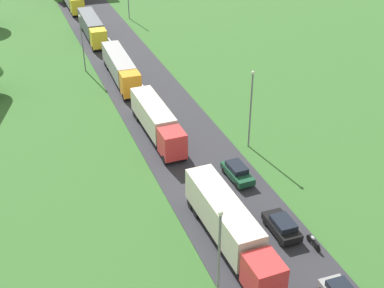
% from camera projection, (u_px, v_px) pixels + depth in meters
% --- Properties ---
extents(road, '(10.00, 140.00, 0.06)m').
position_uv_depth(road, '(206.00, 174.00, 51.54)').
color(road, '#2B2B30').
rests_on(road, ground).
extents(lane_marking_centre, '(0.16, 123.28, 0.01)m').
position_uv_depth(lane_marking_centre, '(219.00, 192.00, 48.93)').
color(lane_marking_centre, white).
rests_on(lane_marking_centre, road).
extents(truck_lead, '(2.74, 13.80, 3.75)m').
position_uv_depth(truck_lead, '(229.00, 225.00, 41.40)').
color(truck_lead, red).
rests_on(truck_lead, road).
extents(truck_second, '(2.61, 12.86, 3.49)m').
position_uv_depth(truck_second, '(157.00, 120.00, 57.17)').
color(truck_second, red).
rests_on(truck_second, road).
extents(truck_third, '(2.88, 14.32, 3.46)m').
position_uv_depth(truck_third, '(121.00, 67.00, 70.71)').
color(truck_third, orange).
rests_on(truck_third, road).
extents(truck_fourth, '(2.81, 14.31, 3.44)m').
position_uv_depth(truck_fourth, '(92.00, 26.00, 86.17)').
color(truck_fourth, yellow).
rests_on(truck_fourth, road).
extents(car_second, '(1.93, 4.08, 1.45)m').
position_uv_depth(car_second, '(282.00, 226.00, 43.42)').
color(car_second, black).
rests_on(car_second, road).
extents(car_third, '(1.90, 4.27, 1.51)m').
position_uv_depth(car_third, '(237.00, 172.00, 50.45)').
color(car_third, '#19472D').
rests_on(car_third, road).
extents(motorcycle_courier, '(0.28, 1.94, 0.91)m').
position_uv_depth(motorcycle_courier, '(314.00, 242.00, 42.09)').
color(motorcycle_courier, black).
rests_on(motorcycle_courier, road).
extents(lamppost_lead, '(0.36, 0.36, 8.95)m').
position_uv_depth(lamppost_lead, '(219.00, 259.00, 34.10)').
color(lamppost_lead, slate).
rests_on(lamppost_lead, ground).
extents(lamppost_second, '(0.36, 0.36, 8.87)m').
position_uv_depth(lamppost_second, '(251.00, 106.00, 53.85)').
color(lamppost_second, slate).
rests_on(lamppost_second, ground).
extents(lamppost_third, '(0.36, 0.36, 8.29)m').
position_uv_depth(lamppost_third, '(82.00, 40.00, 72.52)').
color(lamppost_third, slate).
rests_on(lamppost_third, ground).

